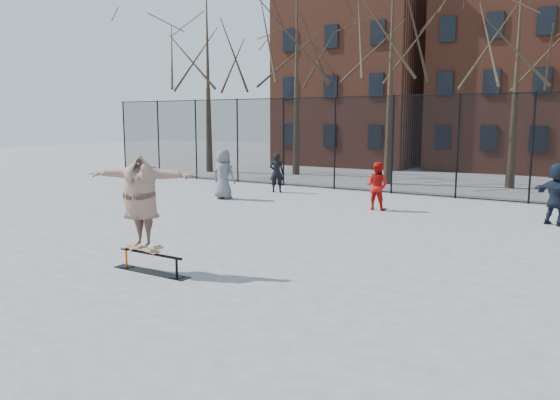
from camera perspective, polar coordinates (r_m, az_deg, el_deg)
The scene contains 11 objects.
ground at distance 10.93m, azimuth -5.97°, elevation -7.72°, with size 100.00×100.00×0.00m, color slate.
skate_rail at distance 11.25m, azimuth -13.36°, elevation -6.58°, with size 1.87×0.29×0.41m.
skateboard at distance 11.33m, azimuth -14.16°, elevation -4.94°, with size 0.86×0.20×0.10m, color #925C3A, non-canonical shape.
skater at distance 11.15m, azimuth -14.34°, elevation -0.13°, with size 2.24×0.61×1.82m, color #713B94.
bystander_grey at distance 20.93m, azimuth -5.92°, elevation 2.70°, with size 0.93×0.60×1.90m, color #5D5D61.
bystander_black at distance 22.76m, azimuth -0.36°, elevation 2.88°, with size 0.60×0.39×1.64m, color black.
bystander_red at distance 18.62m, azimuth 10.08°, elevation 1.45°, with size 0.78×0.61×1.61m, color red.
bystander_navy at distance 17.55m, azimuth 26.97°, elevation 0.56°, with size 1.68×0.53×1.81m, color black.
fence at distance 22.25m, azimuth 15.03°, elevation 5.65°, with size 34.03×0.07×4.00m.
tree_row at distance 26.64m, azimuth 17.73°, elevation 17.41°, with size 33.66×7.46×10.67m.
rowhouses at distance 34.87m, azimuth 22.93°, elevation 12.80°, with size 29.00×7.00×13.00m.
Camera 1 is at (6.48, -8.26, 3.04)m, focal length 35.00 mm.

